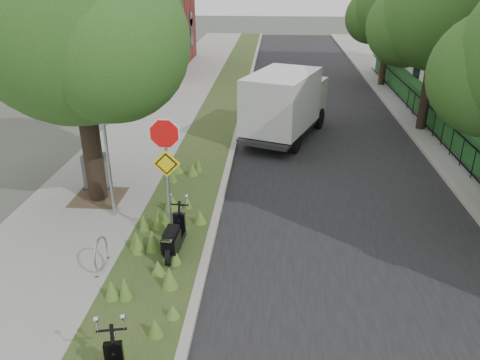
% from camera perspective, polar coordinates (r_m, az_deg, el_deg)
% --- Properties ---
extents(ground, '(120.00, 120.00, 0.00)m').
position_cam_1_polar(ground, '(10.87, -1.55, -9.99)').
color(ground, '#4C5147').
rests_on(ground, ground).
extents(sidewalk_near, '(3.50, 60.00, 0.12)m').
position_cam_1_polar(sidewalk_near, '(20.54, -10.72, 6.79)').
color(sidewalk_near, gray).
rests_on(sidewalk_near, ground).
extents(verge, '(2.00, 60.00, 0.12)m').
position_cam_1_polar(verge, '(20.02, -3.03, 6.72)').
color(verge, '#2C401B').
rests_on(verge, ground).
extents(kerb_near, '(0.20, 60.00, 0.13)m').
position_cam_1_polar(kerb_near, '(19.92, -0.16, 6.68)').
color(kerb_near, '#9E9991').
rests_on(kerb_near, ground).
extents(road, '(7.00, 60.00, 0.01)m').
position_cam_1_polar(road, '(20.00, 9.95, 6.19)').
color(road, black).
rests_on(road, ground).
extents(kerb_far, '(0.20, 60.00, 0.13)m').
position_cam_1_polar(kerb_far, '(20.63, 19.72, 5.86)').
color(kerb_far, '#9E9991').
rests_on(kerb_far, ground).
extents(footpath_far, '(3.20, 60.00, 0.12)m').
position_cam_1_polar(footpath_far, '(21.16, 24.17, 5.56)').
color(footpath_far, gray).
rests_on(footpath_far, ground).
extents(street_tree_main, '(6.21, 5.54, 7.66)m').
position_cam_1_polar(street_tree_main, '(12.88, -19.70, 17.12)').
color(street_tree_main, black).
rests_on(street_tree_main, ground).
extents(bare_post, '(0.08, 0.08, 4.00)m').
position_cam_1_polar(bare_post, '(12.18, -16.00, 4.16)').
color(bare_post, '#A5A8AD').
rests_on(bare_post, ground).
extents(bike_hoop, '(0.06, 0.78, 0.77)m').
position_cam_1_polar(bike_hoop, '(10.70, -16.62, -8.60)').
color(bike_hoop, '#A5A8AD').
rests_on(bike_hoop, ground).
extents(sign_assembly, '(0.94, 0.08, 3.22)m').
position_cam_1_polar(sign_assembly, '(10.51, -9.01, 2.81)').
color(sign_assembly, '#A5A8AD').
rests_on(sign_assembly, ground).
extents(fence_far, '(0.04, 24.00, 1.00)m').
position_cam_1_polar(fence_far, '(20.66, 21.84, 7.32)').
color(fence_far, black).
rests_on(fence_far, ground).
extents(hedge_far, '(1.00, 24.00, 1.10)m').
position_cam_1_polar(hedge_far, '(20.89, 23.68, 7.19)').
color(hedge_far, '#1B4D23').
rests_on(hedge_far, footpath_far).
extents(brick_building, '(9.40, 10.40, 8.30)m').
position_cam_1_polar(brick_building, '(32.69, -15.41, 20.26)').
color(brick_building, maroon).
rests_on(brick_building, ground).
extents(far_tree_b, '(4.83, 4.31, 6.56)m').
position_cam_1_polar(far_tree_b, '(19.97, 22.77, 17.57)').
color(far_tree_b, black).
rests_on(far_tree_b, ground).
extents(far_tree_c, '(4.37, 3.89, 5.93)m').
position_cam_1_polar(far_tree_c, '(27.71, 17.67, 18.85)').
color(far_tree_c, black).
rests_on(far_tree_c, ground).
extents(scooter_far, '(0.36, 1.56, 0.74)m').
position_cam_1_polar(scooter_far, '(10.82, -8.12, -7.40)').
color(scooter_far, black).
rests_on(scooter_far, ground).
extents(box_truck, '(3.51, 5.33, 2.26)m').
position_cam_1_polar(box_truck, '(18.25, 5.59, 9.49)').
color(box_truck, '#262628').
rests_on(box_truck, ground).
extents(utility_cabinet, '(0.82, 0.59, 1.04)m').
position_cam_1_polar(utility_cabinet, '(14.56, -17.14, 0.99)').
color(utility_cabinet, '#262628').
rests_on(utility_cabinet, ground).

